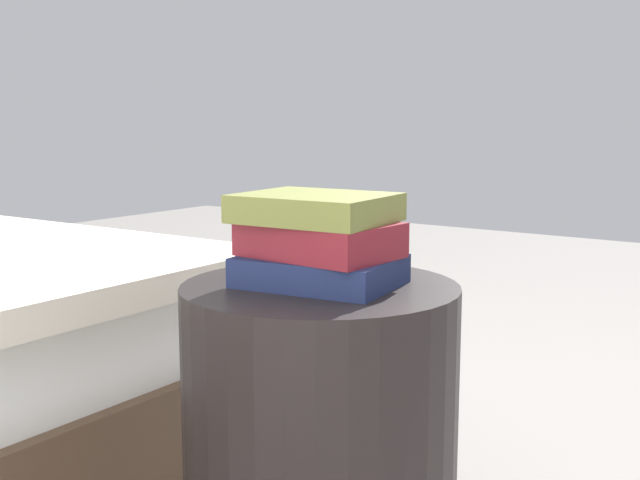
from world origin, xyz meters
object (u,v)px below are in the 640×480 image
Objects in this scene: book_maroon at (320,239)px; book_navy at (323,271)px; side_table at (320,435)px; book_olive at (316,208)px.

book_navy is at bearing 167.16° from book_maroon.
book_navy is 0.05m from book_maroon.
book_navy reaches higher than side_table.
book_olive is at bearing -10.03° from side_table.
book_maroon is (0.01, -0.00, 0.05)m from book_navy.
side_table is 2.21× the size of book_olive.
book_navy is (-0.00, -0.00, 0.27)m from side_table.
side_table is 0.37m from book_olive.
side_table is at bearing 166.01° from book_olive.
book_olive reaches higher than book_navy.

